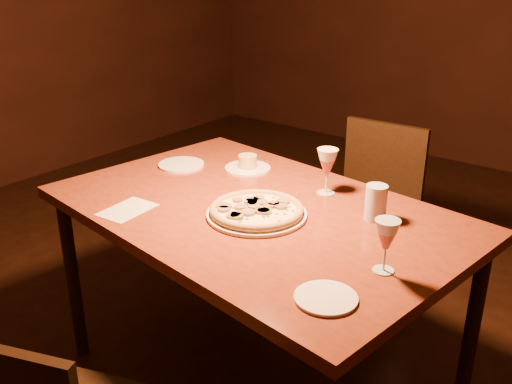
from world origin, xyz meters
The scene contains 10 objects.
dining_table centered at (0.02, 0.09, 0.76)m, with size 1.67×1.19×0.83m.
chair_far centered at (0.02, 1.06, 0.52)m, with size 0.46×0.46×0.92m.
pizza_plate centered at (0.07, 0.04, 0.85)m, with size 0.37×0.37×0.04m.
ramekin_saucer centered at (-0.27, 0.40, 0.85)m, with size 0.20×0.20×0.06m.
wine_glass_far centered at (0.15, 0.38, 0.92)m, with size 0.08×0.08×0.18m, color #AC5447, non-canonical shape.
wine_glass_right centered at (0.61, -0.04, 0.92)m, with size 0.08×0.08×0.17m, color #AC5447, non-canonical shape.
water_tumbler centered at (0.42, 0.28, 0.90)m, with size 0.08×0.08×0.13m, color silver.
side_plate_left centered at (-0.53, 0.25, 0.84)m, with size 0.21×0.21×0.01m, color white.
side_plate_near centered at (0.56, -0.28, 0.84)m, with size 0.18×0.18×0.01m, color white.
menu_card centered at (-0.35, -0.22, 0.83)m, with size 0.14×0.20×0.00m, color silver.
Camera 1 is at (1.23, -1.45, 1.71)m, focal length 40.00 mm.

